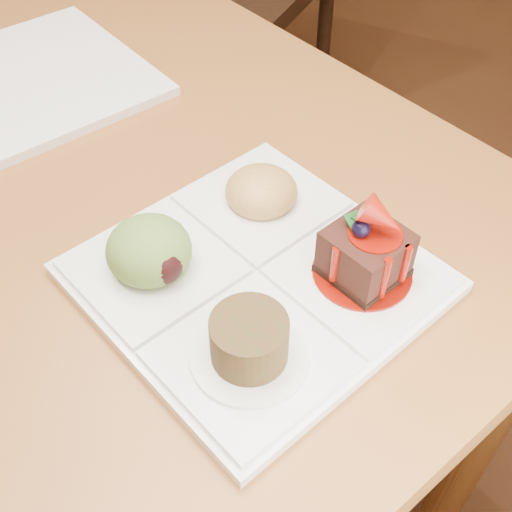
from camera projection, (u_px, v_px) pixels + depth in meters
ground at (4, 362)px, 1.42m from camera, size 6.00×6.00×0.00m
sampler_plate at (251, 265)px, 0.58m from camera, size 0.29×0.29×0.11m
second_plate at (28, 82)px, 0.81m from camera, size 0.28×0.28×0.01m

